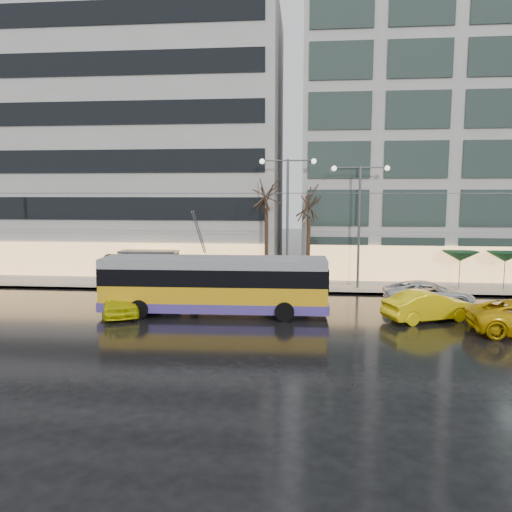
# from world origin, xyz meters

# --- Properties ---
(ground) EXTENTS (140.00, 140.00, 0.00)m
(ground) POSITION_xyz_m (0.00, 0.00, 0.00)
(ground) COLOR black
(ground) RESTS_ON ground
(sidewalk) EXTENTS (80.00, 10.00, 0.15)m
(sidewalk) POSITION_xyz_m (2.00, 14.00, 0.07)
(sidewalk) COLOR gray
(sidewalk) RESTS_ON ground
(kerb) EXTENTS (80.00, 0.10, 0.15)m
(kerb) POSITION_xyz_m (2.00, 9.05, 0.07)
(kerb) COLOR slate
(kerb) RESTS_ON ground
(building_left) EXTENTS (34.00, 14.00, 22.00)m
(building_left) POSITION_xyz_m (-16.00, 19.00, 11.15)
(building_left) COLOR #A09E99
(building_left) RESTS_ON sidewalk
(building_right) EXTENTS (32.00, 14.00, 25.00)m
(building_right) POSITION_xyz_m (19.00, 19.00, 12.65)
(building_right) COLOR #A09E99
(building_right) RESTS_ON sidewalk
(trolleybus) EXTENTS (12.71, 5.03, 5.86)m
(trolleybus) POSITION_xyz_m (-1.81, 2.76, 1.59)
(trolleybus) COLOR gold
(trolleybus) RESTS_ON ground
(catenary) EXTENTS (42.24, 5.12, 7.00)m
(catenary) POSITION_xyz_m (1.00, 7.94, 4.25)
(catenary) COLOR #595B60
(catenary) RESTS_ON ground
(bus_shelter) EXTENTS (4.20, 1.60, 2.51)m
(bus_shelter) POSITION_xyz_m (-8.38, 10.69, 1.96)
(bus_shelter) COLOR #595B60
(bus_shelter) RESTS_ON sidewalk
(street_lamp_near) EXTENTS (3.96, 0.36, 9.03)m
(street_lamp_near) POSITION_xyz_m (2.00, 10.80, 5.99)
(street_lamp_near) COLOR #595B60
(street_lamp_near) RESTS_ON sidewalk
(street_lamp_far) EXTENTS (3.96, 0.36, 8.53)m
(street_lamp_far) POSITION_xyz_m (7.00, 10.80, 5.71)
(street_lamp_far) COLOR #595B60
(street_lamp_far) RESTS_ON sidewalk
(tree_a) EXTENTS (3.20, 3.20, 8.40)m
(tree_a) POSITION_xyz_m (0.50, 11.00, 7.09)
(tree_a) COLOR black
(tree_a) RESTS_ON sidewalk
(tree_b) EXTENTS (3.20, 3.20, 7.70)m
(tree_b) POSITION_xyz_m (3.50, 11.20, 6.40)
(tree_b) COLOR black
(tree_b) RESTS_ON sidewalk
(parasol_a) EXTENTS (2.50, 2.50, 2.65)m
(parasol_a) POSITION_xyz_m (14.00, 11.00, 2.45)
(parasol_a) COLOR #595B60
(parasol_a) RESTS_ON sidewalk
(parasol_b) EXTENTS (2.50, 2.50, 2.65)m
(parasol_b) POSITION_xyz_m (17.00, 11.00, 2.45)
(parasol_b) COLOR #595B60
(parasol_b) RESTS_ON sidewalk
(taxi_a) EXTENTS (3.64, 5.04, 1.60)m
(taxi_a) POSITION_xyz_m (-7.21, 2.32, 0.80)
(taxi_a) COLOR yellow
(taxi_a) RESTS_ON ground
(taxi_b) EXTENTS (5.15, 3.42, 1.60)m
(taxi_b) POSITION_xyz_m (9.87, 2.47, 0.80)
(taxi_b) COLOR yellow
(taxi_b) RESTS_ON ground
(sedan_silver) EXTENTS (5.39, 2.56, 1.49)m
(sedan_silver) POSITION_xyz_m (10.77, 6.17, 0.74)
(sedan_silver) COLOR silver
(sedan_silver) RESTS_ON ground
(pedestrian_a) EXTENTS (1.16, 1.17, 2.19)m
(pedestrian_a) POSITION_xyz_m (-4.46, 9.40, 1.59)
(pedestrian_a) COLOR black
(pedestrian_a) RESTS_ON sidewalk
(pedestrian_b) EXTENTS (1.11, 0.97, 1.94)m
(pedestrian_b) POSITION_xyz_m (-4.59, 9.64, 1.12)
(pedestrian_b) COLOR black
(pedestrian_b) RESTS_ON sidewalk
(pedestrian_c) EXTENTS (1.30, 0.96, 2.11)m
(pedestrian_c) POSITION_xyz_m (-11.54, 11.86, 1.27)
(pedestrian_c) COLOR black
(pedestrian_c) RESTS_ON sidewalk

